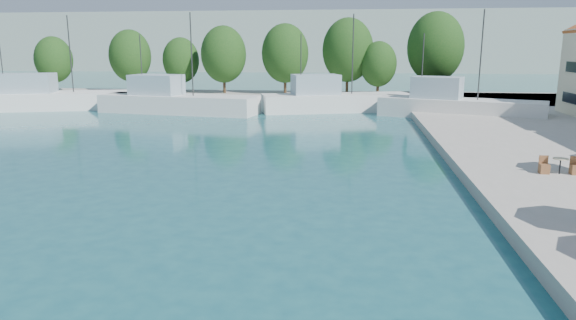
# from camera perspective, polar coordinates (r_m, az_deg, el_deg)

# --- Properties ---
(quay_far) EXTENTS (90.00, 16.00, 0.60)m
(quay_far) POSITION_cam_1_polar(r_m,az_deg,el_deg) (64.43, -0.37, 6.88)
(quay_far) COLOR #9C978C
(quay_far) RESTS_ON ground
(hill_west) EXTENTS (180.00, 40.00, 16.00)m
(hill_west) POSITION_cam_1_polar(r_m,az_deg,el_deg) (159.53, -3.78, 12.90)
(hill_west) COLOR #9BA99E
(hill_west) RESTS_ON ground
(hill_east) EXTENTS (140.00, 40.00, 12.00)m
(hill_east) POSITION_cam_1_polar(r_m,az_deg,el_deg) (180.87, 20.38, 11.47)
(hill_east) COLOR #9BA99E
(hill_east) RESTS_ON ground
(trawler_01) EXTENTS (20.13, 10.82, 10.20)m
(trawler_01) POSITION_cam_1_polar(r_m,az_deg,el_deg) (60.93, -24.93, 6.15)
(trawler_01) COLOR white
(trawler_01) RESTS_ON ground
(trawler_02) EXTENTS (16.57, 6.53, 10.20)m
(trawler_02) POSITION_cam_1_polar(r_m,az_deg,el_deg) (53.35, -12.43, 6.28)
(trawler_02) COLOR silver
(trawler_02) RESTS_ON ground
(trawler_03) EXTENTS (15.94, 8.53, 10.20)m
(trawler_03) POSITION_cam_1_polar(r_m,az_deg,el_deg) (53.54, 5.07, 6.54)
(trawler_03) COLOR silver
(trawler_03) RESTS_ON ground
(trawler_04) EXTENTS (15.21, 8.62, 10.20)m
(trawler_04) POSITION_cam_1_polar(r_m,az_deg,el_deg) (50.68, 18.15, 5.65)
(trawler_04) COLOR silver
(trawler_04) RESTS_ON ground
(tree_01) EXTENTS (5.00, 5.00, 7.41)m
(tree_01) POSITION_cam_1_polar(r_m,az_deg,el_deg) (78.42, -24.60, 10.11)
(tree_01) COLOR #3F2B19
(tree_01) RESTS_ON quay_far
(tree_02) EXTENTS (5.60, 5.60, 8.29)m
(tree_02) POSITION_cam_1_polar(r_m,az_deg,el_deg) (74.17, -17.14, 11.01)
(tree_02) COLOR #3F2B19
(tree_02) RESTS_ON quay_far
(tree_03) EXTENTS (4.90, 4.90, 7.26)m
(tree_03) POSITION_cam_1_polar(r_m,az_deg,el_deg) (72.46, -11.81, 10.79)
(tree_03) COLOR #3F2B19
(tree_03) RESTS_ON quay_far
(tree_04) EXTENTS (5.87, 5.87, 8.69)m
(tree_04) POSITION_cam_1_polar(r_m,az_deg,el_deg) (68.59, -7.17, 11.57)
(tree_04) COLOR #3F2B19
(tree_04) RESTS_ON quay_far
(tree_05) EXTENTS (6.03, 6.03, 8.93)m
(tree_05) POSITION_cam_1_polar(r_m,az_deg,el_deg) (67.22, -0.32, 11.77)
(tree_05) COLOR #3F2B19
(tree_05) RESTS_ON quay_far
(tree_06) EXTENTS (6.51, 6.51, 9.64)m
(tree_06) POSITION_cam_1_polar(r_m,az_deg,el_deg) (67.48, 6.66, 12.04)
(tree_06) COLOR #3F2B19
(tree_06) RESTS_ON quay_far
(tree_07) EXTENTS (4.52, 4.52, 6.69)m
(tree_07) POSITION_cam_1_polar(r_m,az_deg,el_deg) (66.17, 10.02, 10.45)
(tree_07) COLOR #3F2B19
(tree_07) RESTS_ON quay_far
(tree_08) EXTENTS (6.95, 6.95, 10.29)m
(tree_08) POSITION_cam_1_polar(r_m,az_deg,el_deg) (67.89, 16.06, 11.97)
(tree_08) COLOR #3F2B19
(tree_08) RESTS_ON quay_far
(cafe_table_03) EXTENTS (1.82, 0.70, 0.76)m
(cafe_table_03) POSITION_cam_1_polar(r_m,az_deg,el_deg) (27.52, 27.96, -0.80)
(cafe_table_03) COLOR black
(cafe_table_03) RESTS_ON quay_right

